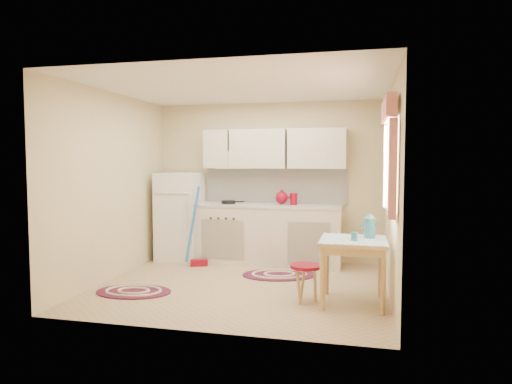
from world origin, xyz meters
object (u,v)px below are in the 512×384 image
stool (305,283)px  table (353,272)px  base_cabinets (267,235)px  fridge (180,216)px

stool → table: bearing=4.0°
table → stool: table is taller
table → stool: 0.54m
base_cabinets → stool: bearing=-65.5°
base_cabinets → table: (1.33, -1.73, -0.08)m
base_cabinets → table: size_ratio=3.12×
fridge → base_cabinets: 1.44m
fridge → table: (2.74, -1.68, -0.34)m
base_cabinets → stool: base_cabinets is taller
base_cabinets → table: base_cabinets is taller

